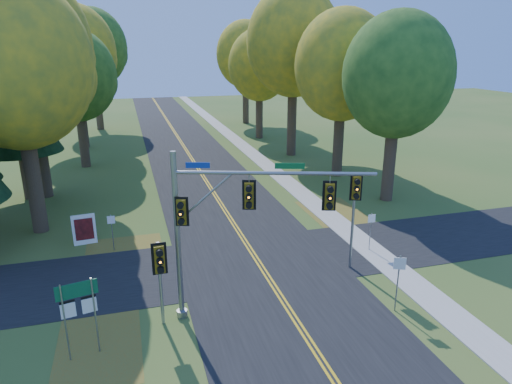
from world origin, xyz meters
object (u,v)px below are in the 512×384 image
object	(u,v)px
traffic_mast	(226,216)
east_signal_pole	(355,198)
route_sign_cluster	(78,304)
info_kiosk	(84,230)

from	to	relation	value
traffic_mast	east_signal_pole	distance (m)	7.17
traffic_mast	route_sign_cluster	bearing A→B (deg)	-152.89
east_signal_pole	info_kiosk	bearing A→B (deg)	171.10
route_sign_cluster	info_kiosk	size ratio (longest dim) A/B	1.73
east_signal_pole	route_sign_cluster	distance (m)	12.62
info_kiosk	traffic_mast	bearing A→B (deg)	-63.39
traffic_mast	route_sign_cluster	distance (m)	5.92
route_sign_cluster	info_kiosk	xyz separation A→B (m)	(-0.60, 10.07, -1.23)
traffic_mast	east_signal_pole	bearing A→B (deg)	38.06
traffic_mast	route_sign_cluster	size ratio (longest dim) A/B	2.44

